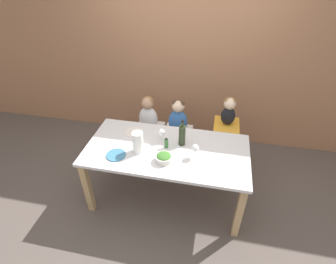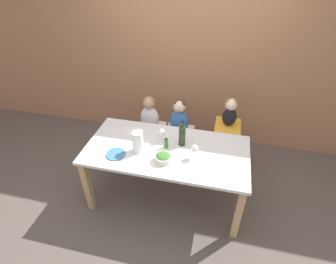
# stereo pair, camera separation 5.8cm
# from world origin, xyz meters

# --- Properties ---
(ground_plane) EXTENTS (14.00, 14.00, 0.00)m
(ground_plane) POSITION_xyz_m (0.00, 0.00, 0.00)
(ground_plane) COLOR #564C47
(wall_back) EXTENTS (10.00, 0.06, 2.70)m
(wall_back) POSITION_xyz_m (0.00, 1.36, 1.35)
(wall_back) COLOR #9E6B4C
(wall_back) RESTS_ON ground_plane
(dining_table) EXTENTS (1.77, 0.87, 0.75)m
(dining_table) POSITION_xyz_m (0.00, 0.00, 0.66)
(dining_table) COLOR silver
(dining_table) RESTS_ON ground_plane
(chair_far_left) EXTENTS (0.37, 0.44, 0.47)m
(chair_far_left) POSITION_xyz_m (-0.41, 0.71, 0.39)
(chair_far_left) COLOR silver
(chair_far_left) RESTS_ON ground_plane
(chair_far_center) EXTENTS (0.37, 0.44, 0.47)m
(chair_far_center) POSITION_xyz_m (-0.00, 0.71, 0.39)
(chair_far_center) COLOR silver
(chair_far_center) RESTS_ON ground_plane
(chair_right_highchair) EXTENTS (0.32, 0.37, 0.69)m
(chair_right_highchair) POSITION_xyz_m (0.63, 0.71, 0.54)
(chair_right_highchair) COLOR silver
(chair_right_highchair) RESTS_ON ground_plane
(person_child_left) EXTENTS (0.25, 0.17, 0.49)m
(person_child_left) POSITION_xyz_m (-0.41, 0.71, 0.72)
(person_child_left) COLOR silver
(person_child_left) RESTS_ON chair_far_left
(person_child_center) EXTENTS (0.25, 0.17, 0.49)m
(person_child_center) POSITION_xyz_m (-0.00, 0.71, 0.72)
(person_child_center) COLOR #3366B2
(person_child_center) RESTS_ON chair_far_center
(person_baby_right) EXTENTS (0.18, 0.15, 0.37)m
(person_baby_right) POSITION_xyz_m (0.63, 0.71, 0.91)
(person_baby_right) COLOR black
(person_baby_right) RESTS_ON chair_right_highchair
(wine_bottle) EXTENTS (0.07, 0.07, 0.32)m
(wine_bottle) POSITION_xyz_m (0.15, 0.11, 0.88)
(wine_bottle) COLOR #232D19
(wine_bottle) RESTS_ON dining_table
(paper_towel_roll) EXTENTS (0.11, 0.11, 0.24)m
(paper_towel_roll) POSITION_xyz_m (-0.29, -0.10, 0.87)
(paper_towel_roll) COLOR white
(paper_towel_roll) RESTS_ON dining_table
(wine_glass_near) EXTENTS (0.08, 0.08, 0.16)m
(wine_glass_near) POSITION_xyz_m (0.31, -0.07, 0.86)
(wine_glass_near) COLOR white
(wine_glass_near) RESTS_ON dining_table
(wine_glass_far) EXTENTS (0.08, 0.08, 0.16)m
(wine_glass_far) POSITION_xyz_m (-0.08, 0.13, 0.86)
(wine_glass_far) COLOR white
(wine_glass_far) RESTS_ON dining_table
(salad_bowl_large) EXTENTS (0.17, 0.17, 0.09)m
(salad_bowl_large) POSITION_xyz_m (0.01, -0.19, 0.80)
(salad_bowl_large) COLOR silver
(salad_bowl_large) RESTS_ON dining_table
(dinner_plate_front_left) EXTENTS (0.21, 0.21, 0.01)m
(dinner_plate_front_left) POSITION_xyz_m (-0.50, -0.22, 0.76)
(dinner_plate_front_left) COLOR teal
(dinner_plate_front_left) RESTS_ON dining_table
(dinner_plate_back_left) EXTENTS (0.21, 0.21, 0.01)m
(dinner_plate_back_left) POSITION_xyz_m (-0.44, 0.21, 0.76)
(dinner_plate_back_left) COLOR silver
(dinner_plate_back_left) RESTS_ON dining_table
(condiment_bottle_hot_sauce) EXTENTS (0.04, 0.04, 0.13)m
(condiment_bottle_hot_sauce) POSITION_xyz_m (-0.01, 0.03, 0.81)
(condiment_bottle_hot_sauce) COLOR #336633
(condiment_bottle_hot_sauce) RESTS_ON dining_table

